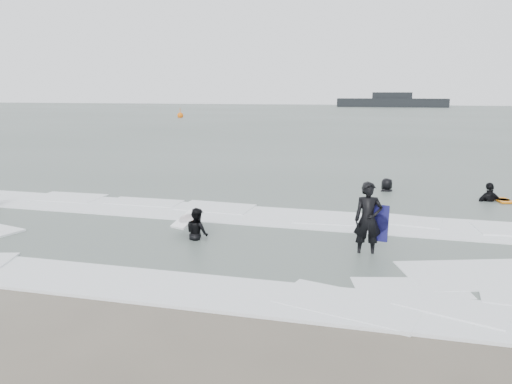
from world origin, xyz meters
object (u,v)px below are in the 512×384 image
(surfer_right_near, at_px, (489,202))
(surfer_right_far, at_px, (387,192))
(surfer_centre, at_px, (366,255))
(buoy, at_px, (180,115))
(vessel_horizon, at_px, (392,102))
(surfer_wading, at_px, (197,240))

(surfer_right_near, relative_size, surfer_right_far, 1.10)
(surfer_centre, bearing_deg, buoy, 106.90)
(surfer_centre, distance_m, buoy, 72.65)
(surfer_centre, relative_size, buoy, 1.20)
(buoy, xyz_separation_m, vessel_horizon, (33.25, 71.11, 1.11))
(surfer_right_near, height_order, buoy, buoy)
(surfer_right_near, bearing_deg, surfer_wading, 17.36)
(vessel_horizon, bearing_deg, surfer_right_near, -87.83)
(surfer_right_near, bearing_deg, vessel_horizon, -111.06)
(buoy, bearing_deg, vessel_horizon, 64.94)
(surfer_right_near, bearing_deg, surfer_right_far, -37.22)
(surfer_centre, bearing_deg, surfer_right_far, 76.85)
(surfer_right_far, bearing_deg, surfer_right_near, 128.16)
(surfer_wading, relative_size, surfer_right_near, 0.78)
(surfer_wading, distance_m, surfer_right_far, 10.12)
(surfer_right_far, relative_size, buoy, 1.07)
(surfer_centre, relative_size, surfer_right_far, 1.12)
(surfer_centre, distance_m, vessel_horizon, 135.40)
(surfer_centre, xyz_separation_m, vessel_horizon, (-0.59, 135.39, 1.53))
(surfer_right_near, relative_size, vessel_horizon, 0.06)
(surfer_right_near, xyz_separation_m, surfer_right_far, (-3.88, 0.97, 0.00))
(surfer_centre, bearing_deg, vessel_horizon, 79.39)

